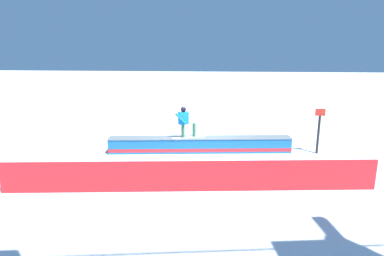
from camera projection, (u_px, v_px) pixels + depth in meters
The scene contains 5 objects.
ground_plane at pixel (200, 152), 13.87m from camera, with size 120.00×120.00×0.00m, color white.
grind_box at pixel (200, 145), 13.80m from camera, with size 7.81×1.56×0.67m.
snowboarder at pixel (185, 121), 13.49m from camera, with size 1.46×0.86×1.33m.
safety_fence at pixel (190, 176), 9.86m from camera, with size 11.60×0.06×0.98m, color red.
trail_marker at pixel (319, 130), 13.47m from camera, with size 0.40×0.10×1.94m.
Camera 1 is at (-0.98, 13.23, 4.21)m, focal length 29.97 mm.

